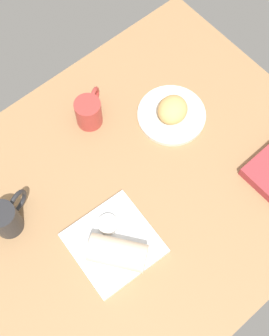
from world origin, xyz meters
The scene contains 8 objects.
dining_table centered at (0.00, 0.00, 2.00)cm, with size 110.00×90.00×4.00cm, color #9E754C.
round_plate centered at (-21.18, -10.58, 4.70)cm, with size 20.48×20.48×1.40cm, color silver.
scone_pastry centered at (-20.84, -10.16, 8.59)cm, with size 9.67×8.58×6.39cm, color #DCAD63.
square_plate centered at (16.75, 8.63, 4.80)cm, with size 21.14×21.14×1.60cm, color white.
sauce_cup centered at (15.00, 4.21, 6.82)cm, with size 5.40×5.40×2.27cm.
breakfast_wrap centered at (18.15, 12.17, 9.20)cm, with size 7.19×7.19×14.60cm, color beige.
coffee_mug centered at (34.37, -13.57, 9.27)cm, with size 12.59×7.72×10.33cm.
second_mug centered at (-1.95, -25.43, 8.65)cm, with size 11.45×9.17×9.09cm.
Camera 1 is at (32.32, 35.49, 120.96)cm, focal length 48.16 mm.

